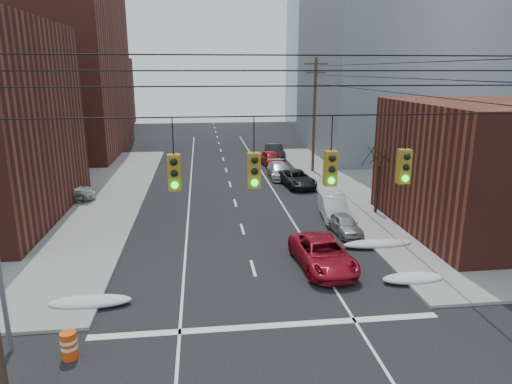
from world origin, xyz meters
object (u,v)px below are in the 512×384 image
object	(u,v)px
red_pickup	(323,254)
parked_car_b	(334,208)
parked_car_d	(279,170)
lot_car_b	(63,193)
lot_car_a	(66,193)
construction_barrel	(69,345)
parked_car_f	(275,151)
parked_car_e	(272,159)
parked_car_c	(297,179)
parked_car_a	(344,224)

from	to	relation	value
red_pickup	parked_car_b	distance (m)	8.27
parked_car_d	lot_car_b	distance (m)	18.91
lot_car_a	construction_barrel	world-z (taller)	lot_car_a
parked_car_f	construction_barrel	xyz separation A→B (m)	(-13.26, -36.88, -0.25)
red_pickup	lot_car_a	size ratio (longest dim) A/B	1.35
lot_car_b	construction_barrel	distance (m)	21.15
red_pickup	construction_barrel	distance (m)	12.57
parked_car_e	lot_car_b	world-z (taller)	parked_car_e
parked_car_e	parked_car_f	world-z (taller)	parked_car_e
parked_car_c	construction_barrel	world-z (taller)	parked_car_c
red_pickup	lot_car_b	size ratio (longest dim) A/B	1.13
red_pickup	parked_car_e	xyz separation A→B (m)	(1.36, 25.81, 0.04)
parked_car_b	lot_car_b	xyz separation A→B (m)	(-19.42, 6.18, 0.06)
parked_car_c	parked_car_e	distance (m)	9.08
red_pickup	construction_barrel	world-z (taller)	red_pickup
parked_car_b	construction_barrel	bearing A→B (deg)	-127.48
parked_car_c	parked_car_e	xyz separation A→B (m)	(-0.85, 9.04, 0.09)
parked_car_a	lot_car_a	world-z (taller)	lot_car_a
red_pickup	parked_car_a	distance (m)	5.46
parked_car_b	construction_barrel	xyz separation A→B (m)	(-13.66, -14.17, -0.23)
parked_car_b	lot_car_b	size ratio (longest dim) A/B	0.96
parked_car_e	lot_car_a	distance (m)	21.35
lot_car_b	construction_barrel	bearing A→B (deg)	-171.12
parked_car_f	parked_car_c	bearing A→B (deg)	-92.86
parked_car_d	parked_car_c	bearing A→B (deg)	-73.84
parked_car_a	lot_car_a	size ratio (longest dim) A/B	0.90
lot_car_a	parked_car_c	bearing A→B (deg)	-100.02
parked_car_a	parked_car_f	bearing A→B (deg)	86.14
lot_car_a	construction_barrel	size ratio (longest dim) A/B	3.94
parked_car_f	lot_car_a	xyz separation A→B (m)	(-18.78, -16.62, 0.03)
parked_car_b	parked_car_e	xyz separation A→B (m)	(-1.49, 18.04, 0.04)
red_pickup	parked_car_e	bearing A→B (deg)	83.19
parked_car_d	lot_car_b	bearing A→B (deg)	-159.75
parked_car_b	parked_car_a	bearing A→B (deg)	-87.23
parked_car_f	lot_car_a	world-z (taller)	parked_car_f
construction_barrel	parked_car_c	bearing A→B (deg)	60.67
parked_car_e	lot_car_a	world-z (taller)	parked_car_e
red_pickup	lot_car_a	bearing A→B (deg)	135.89
lot_car_a	lot_car_b	bearing A→B (deg)	51.81
parked_car_a	construction_barrel	xyz separation A→B (m)	(-13.47, -11.18, -0.09)
parked_car_a	parked_car_f	xyz separation A→B (m)	(-0.20, 25.70, 0.16)
parked_car_a	parked_car_d	world-z (taller)	parked_car_d
parked_car_a	lot_car_b	distance (m)	21.30
parked_car_d	red_pickup	bearing A→B (deg)	-92.78
parked_car_e	lot_car_a	size ratio (longest dim) A/B	1.16
parked_car_b	lot_car_a	world-z (taller)	parked_car_b
parked_car_f	lot_car_b	bearing A→B (deg)	-140.86
parked_car_d	parked_car_e	distance (m)	5.56
lot_car_a	parked_car_d	bearing A→B (deg)	-88.94
parked_car_b	construction_barrel	world-z (taller)	parked_car_b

